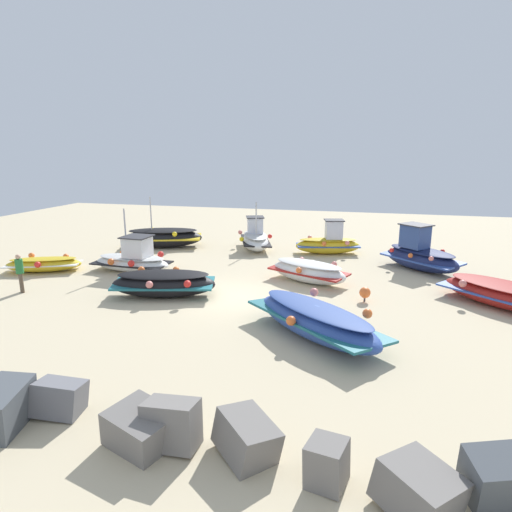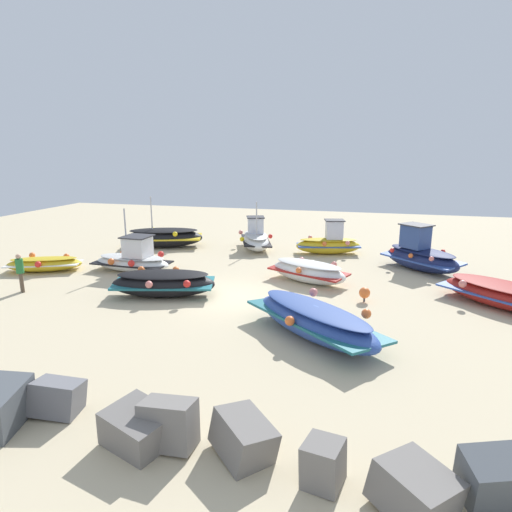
% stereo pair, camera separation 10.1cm
% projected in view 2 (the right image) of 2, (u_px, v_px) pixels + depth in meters
% --- Properties ---
extents(ground_plane, '(56.07, 56.07, 0.00)m').
position_uv_depth(ground_plane, '(228.00, 297.00, 18.42)').
color(ground_plane, beige).
extents(fishing_boat_0, '(5.28, 3.34, 3.28)m').
position_uv_depth(fishing_boat_0, '(164.00, 237.00, 27.81)').
color(fishing_boat_0, black).
rests_on(fishing_boat_0, ground_plane).
extents(fishing_boat_1, '(4.17, 2.30, 3.24)m').
position_uv_depth(fishing_boat_1, '(133.00, 259.00, 22.23)').
color(fishing_boat_1, white).
rests_on(fishing_boat_1, ground_plane).
extents(fishing_boat_2, '(4.00, 2.79, 0.86)m').
position_uv_depth(fishing_boat_2, '(44.00, 264.00, 22.24)').
color(fishing_boat_2, gold).
rests_on(fishing_boat_2, ground_plane).
extents(fishing_boat_3, '(4.23, 4.10, 2.39)m').
position_uv_depth(fishing_boat_3, '(421.00, 255.00, 22.40)').
color(fishing_boat_3, navy).
rests_on(fishing_boat_3, ground_plane).
extents(fishing_boat_4, '(4.06, 2.23, 2.08)m').
position_uv_depth(fishing_boat_4, '(329.00, 243.00, 25.96)').
color(fishing_boat_4, gold).
rests_on(fishing_boat_4, ground_plane).
extents(fishing_boat_5, '(5.02, 4.64, 2.85)m').
position_uv_depth(fishing_boat_5, '(504.00, 294.00, 17.13)').
color(fishing_boat_5, maroon).
rests_on(fishing_boat_5, ground_plane).
extents(fishing_boat_6, '(5.36, 4.98, 1.23)m').
position_uv_depth(fishing_boat_6, '(315.00, 320.00, 14.34)').
color(fishing_boat_6, '#2D4C9E').
rests_on(fishing_boat_6, ground_plane).
extents(fishing_boat_7, '(4.13, 2.90, 1.00)m').
position_uv_depth(fishing_boat_7, '(308.00, 271.00, 20.35)').
color(fishing_boat_7, white).
rests_on(fishing_boat_7, ground_plane).
extents(fishing_boat_8, '(4.65, 2.62, 1.14)m').
position_uv_depth(fishing_boat_8, '(163.00, 283.00, 18.35)').
color(fishing_boat_8, black).
rests_on(fishing_boat_8, ground_plane).
extents(fishing_boat_9, '(2.83, 4.17, 3.10)m').
position_uv_depth(fishing_boat_9, '(256.00, 239.00, 27.21)').
color(fishing_boat_9, white).
rests_on(fishing_boat_9, ground_plane).
extents(person_walking, '(0.32, 0.32, 1.72)m').
position_uv_depth(person_walking, '(20.00, 270.00, 18.79)').
color(person_walking, brown).
rests_on(person_walking, ground_plane).
extents(breakwater_rocks, '(22.18, 2.77, 1.31)m').
position_uv_depth(breakwater_rocks, '(94.00, 421.00, 9.27)').
color(breakwater_rocks, slate).
rests_on(breakwater_rocks, ground_plane).
extents(mooring_buoy_0, '(0.46, 0.46, 0.61)m').
position_uv_depth(mooring_buoy_0, '(365.00, 293.00, 17.72)').
color(mooring_buoy_0, '#3F3F42').
rests_on(mooring_buoy_0, ground_plane).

